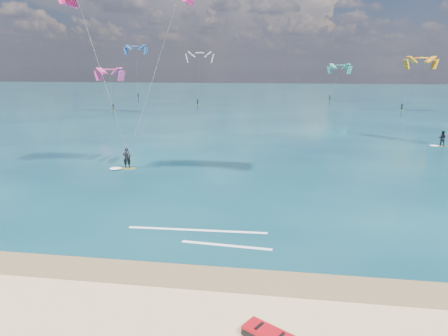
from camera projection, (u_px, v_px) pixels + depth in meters
The scene contains 6 objects.
ground at pixel (238, 137), 54.23m from camera, with size 320.00×320.00×0.00m, color tan.
wet_sand_strip at pixel (153, 272), 18.78m from camera, with size 320.00×2.40×0.01m, color brown.
sea at pixel (262, 99), 115.55m from camera, with size 320.00×200.00×0.04m, color #0B2D3D.
kitesurfer_main at pixel (126, 62), 32.18m from camera, with size 11.57×6.70×18.60m.
shoreline_foam at pixel (207, 235), 22.76m from camera, with size 8.61×2.37×0.01m.
distant_kites at pixel (231, 81), 94.45m from camera, with size 73.09×36.00×14.44m.
Camera 1 is at (5.75, -13.29, 9.48)m, focal length 32.00 mm.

